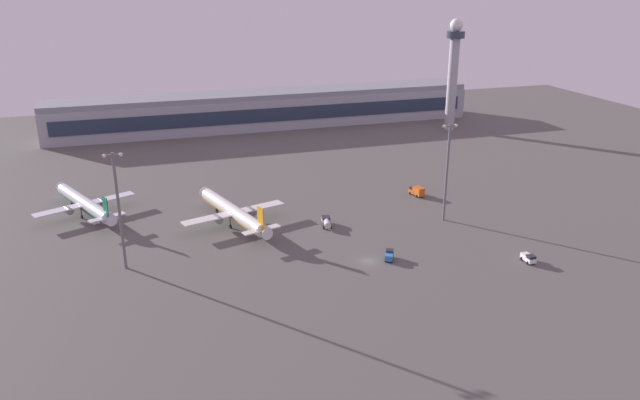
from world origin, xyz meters
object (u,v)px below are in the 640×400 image
object	(u,v)px
fuel_truck	(327,222)
catering_truck	(417,191)
apron_light_central	(447,167)
cargo_loader	(528,258)
apron_light_west	(119,205)
airplane_mid_apron	(85,203)
baggage_tractor	(389,255)
control_tower	(453,68)
airplane_taxiway_distant	(234,212)

from	to	relation	value
fuel_truck	catering_truck	xyz separation A→B (m)	(35.87, 15.65, 0.21)
apron_light_central	cargo_loader	bearing A→B (deg)	-78.07
cargo_loader	apron_light_central	xyz separation A→B (m)	(-6.65, 31.47, 15.00)
catering_truck	apron_light_west	world-z (taller)	apron_light_west
airplane_mid_apron	apron_light_central	xyz separation A→B (m)	(99.60, -35.51, 12.46)
airplane_mid_apron	baggage_tractor	world-z (taller)	airplane_mid_apron
catering_truck	baggage_tractor	bearing A→B (deg)	-135.37
baggage_tractor	airplane_mid_apron	bearing A→B (deg)	170.97
control_tower	fuel_truck	distance (m)	132.50
airplane_taxiway_distant	airplane_mid_apron	distance (m)	45.63
control_tower	catering_truck	distance (m)	98.44
control_tower	apron_light_west	world-z (taller)	control_tower
control_tower	apron_light_west	distance (m)	178.75
fuel_truck	cargo_loader	size ratio (longest dim) A/B	1.59
airplane_taxiway_distant	apron_light_west	distance (m)	38.02
airplane_taxiway_distant	baggage_tractor	bearing A→B (deg)	-62.80
airplane_mid_apron	apron_light_west	xyz separation A→B (m)	(10.68, -40.14, 12.76)
control_tower	baggage_tractor	size ratio (longest dim) A/B	10.79
catering_truck	airplane_mid_apron	bearing A→B (deg)	160.67
fuel_truck	baggage_tractor	xyz separation A→B (m)	(8.25, -25.43, -0.19)
fuel_truck	cargo_loader	bearing A→B (deg)	-31.27
baggage_tractor	apron_light_central	xyz separation A→B (m)	(25.73, 19.62, 15.00)
airplane_mid_apron	cargo_loader	distance (m)	125.63
cargo_loader	baggage_tractor	size ratio (longest dim) A/B	0.91
catering_truck	cargo_loader	bearing A→B (deg)	-96.32
apron_light_central	catering_truck	bearing A→B (deg)	84.96
apron_light_west	catering_truck	bearing A→B (deg)	16.03
airplane_taxiway_distant	cargo_loader	bearing A→B (deg)	-51.91
control_tower	apron_light_central	xyz separation A→B (m)	(-56.09, -99.25, -11.91)
airplane_mid_apron	baggage_tractor	distance (m)	92.21
baggage_tractor	control_tower	bearing A→B (deg)	83.17
airplane_taxiway_distant	catering_truck	distance (m)	61.15
catering_truck	apron_light_west	size ratio (longest dim) A/B	0.21
airplane_taxiway_distant	control_tower	bearing A→B (deg)	19.66
cargo_loader	apron_light_central	world-z (taller)	apron_light_central
airplane_mid_apron	baggage_tractor	bearing A→B (deg)	-60.92
airplane_taxiway_distant	fuel_truck	bearing A→B (deg)	-36.75
apron_light_west	apron_light_central	xyz separation A→B (m)	(88.92, 4.63, -0.30)
fuel_truck	cargo_loader	distance (m)	55.14
airplane_taxiway_distant	apron_light_west	xyz separation A→B (m)	(-30.05, -19.58, 12.62)
control_tower	airplane_taxiway_distant	xyz separation A→B (m)	(-114.96, -84.30, -24.23)
airplane_mid_apron	catering_truck	world-z (taller)	airplane_mid_apron
control_tower	apron_light_central	size ratio (longest dim) A/B	1.73
airplane_mid_apron	cargo_loader	world-z (taller)	airplane_mid_apron
control_tower	fuel_truck	world-z (taller)	control_tower
catering_truck	cargo_loader	xyz separation A→B (m)	(4.76, -52.94, -0.40)
airplane_taxiway_distant	apron_light_central	size ratio (longest dim) A/B	1.37
control_tower	catering_truck	size ratio (longest dim) A/B	8.22
baggage_tractor	apron_light_central	size ratio (longest dim) A/B	0.16
fuel_truck	baggage_tractor	bearing A→B (deg)	-60.75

